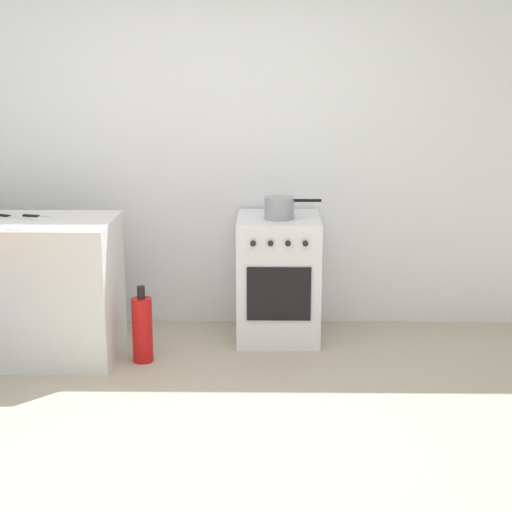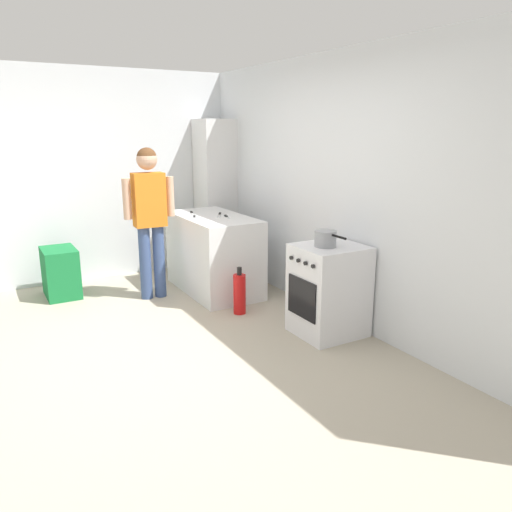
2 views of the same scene
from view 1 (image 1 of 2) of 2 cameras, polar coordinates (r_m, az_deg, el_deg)
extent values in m
plane|color=#ADA38E|center=(4.07, -3.16, -13.39)|extent=(8.00, 8.00, 0.00)
cube|color=silver|center=(5.59, -1.99, 8.13)|extent=(6.00, 0.10, 2.60)
cube|color=silver|center=(5.27, -17.15, -2.30)|extent=(1.30, 0.70, 0.90)
cube|color=silver|center=(5.39, 1.62, -1.58)|extent=(0.56, 0.60, 0.85)
cube|color=black|center=(5.10, 1.67, -2.78)|extent=(0.42, 0.01, 0.36)
cylinder|color=black|center=(5.17, 0.29, 2.56)|extent=(0.18, 0.18, 0.01)
cylinder|color=black|center=(5.17, 3.06, 2.55)|extent=(0.18, 0.18, 0.01)
cylinder|color=black|center=(5.41, 0.31, 3.07)|extent=(0.18, 0.18, 0.01)
cylinder|color=black|center=(5.41, 2.97, 3.06)|extent=(0.18, 0.18, 0.01)
cylinder|color=black|center=(5.00, -0.21, 0.93)|extent=(0.04, 0.02, 0.04)
cylinder|color=black|center=(5.00, 1.06, 0.92)|extent=(0.04, 0.02, 0.04)
cylinder|color=black|center=(5.00, 2.34, 0.92)|extent=(0.04, 0.02, 0.04)
cylinder|color=black|center=(5.01, 3.61, 0.91)|extent=(0.04, 0.02, 0.04)
cylinder|color=gray|center=(5.21, 1.70, 3.51)|extent=(0.20, 0.20, 0.15)
cylinder|color=black|center=(5.21, 3.78, 4.05)|extent=(0.18, 0.02, 0.02)
cube|color=silver|center=(5.19, -15.05, 2.75)|extent=(0.10, 0.05, 0.01)
cube|color=black|center=(5.24, -16.05, 2.83)|extent=(0.11, 0.05, 0.01)
cube|color=silver|center=(5.18, -16.59, 2.63)|extent=(0.23, 0.15, 0.01)
cube|color=black|center=(5.31, -17.91, 2.83)|extent=(0.11, 0.08, 0.01)
cube|color=silver|center=(4.87, -17.35, 1.89)|extent=(0.20, 0.11, 0.01)
cylinder|color=red|center=(5.05, -8.27, -5.35)|extent=(0.13, 0.13, 0.42)
cylinder|color=black|center=(4.98, -8.37, -2.63)|extent=(0.05, 0.05, 0.08)
camera|label=2|loc=(4.31, 57.54, 7.82)|focal=35.00mm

